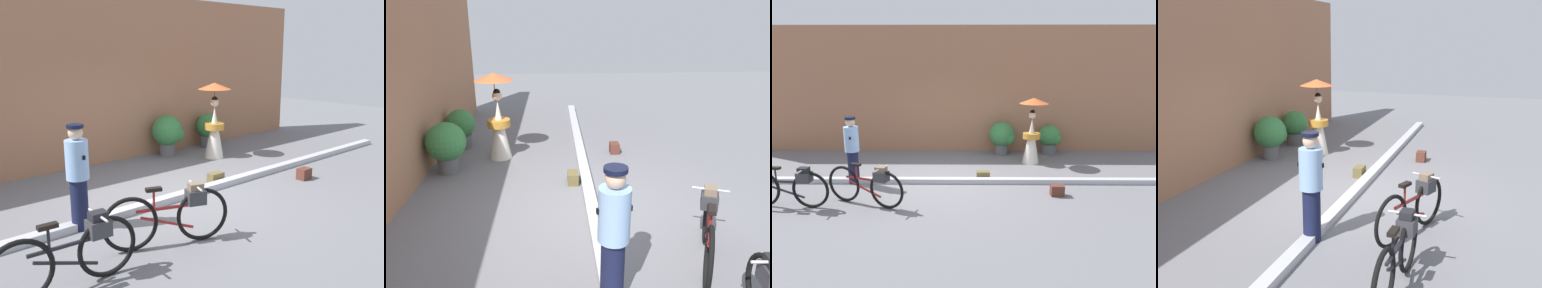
% 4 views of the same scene
% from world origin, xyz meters
% --- Properties ---
extents(ground_plane, '(30.00, 30.00, 0.00)m').
position_xyz_m(ground_plane, '(0.00, 0.00, 0.00)').
color(ground_plane, slate).
extents(sidewalk_curb, '(14.00, 0.20, 0.12)m').
position_xyz_m(sidewalk_curb, '(0.00, 0.00, 0.06)').
color(sidewalk_curb, '#B2B2B7').
rests_on(sidewalk_curb, ground_plane).
extents(bicycle_near_officer, '(1.72, 0.73, 0.87)m').
position_xyz_m(bicycle_near_officer, '(-1.34, -1.36, 0.45)').
color(bicycle_near_officer, black).
rests_on(bicycle_near_officer, ground_plane).
extents(person_officer, '(0.34, 0.38, 1.62)m').
position_xyz_m(person_officer, '(-2.06, -0.01, 0.86)').
color(person_officer, '#141938').
rests_on(person_officer, ground_plane).
extents(person_with_parasol, '(0.82, 0.82, 1.88)m').
position_xyz_m(person_with_parasol, '(2.54, 1.79, 0.96)').
color(person_with_parasol, silver).
rests_on(person_with_parasol, ground_plane).
extents(potted_plant_by_door, '(0.69, 0.67, 0.93)m').
position_xyz_m(potted_plant_by_door, '(3.29, 2.78, 0.51)').
color(potted_plant_by_door, '#59595B').
rests_on(potted_plant_by_door, ground_plane).
extents(potted_plant_small, '(0.80, 0.78, 1.04)m').
position_xyz_m(potted_plant_small, '(1.80, 2.71, 0.59)').
color(potted_plant_small, '#59595B').
rests_on(potted_plant_small, ground_plane).
extents(backpack_on_pavement, '(0.29, 0.21, 0.24)m').
position_xyz_m(backpack_on_pavement, '(2.67, -0.79, 0.12)').
color(backpack_on_pavement, '#592D23').
rests_on(backpack_on_pavement, ground_plane).
extents(backpack_spare, '(0.33, 0.20, 0.22)m').
position_xyz_m(backpack_spare, '(1.08, 0.25, 0.11)').
color(backpack_spare, brown).
rests_on(backpack_spare, ground_plane).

